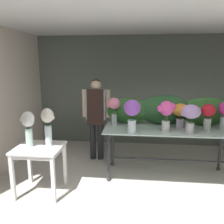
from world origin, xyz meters
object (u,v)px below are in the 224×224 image
object	(u,v)px
florist	(96,111)
vase_white_roses_tall	(28,125)
vase_fuchsia_stock	(166,113)
vase_rosy_lilies	(114,107)
display_table_glass	(168,136)
vase_violet_tulips	(132,112)
vase_lilac_freesia	(191,114)
vase_crimson_snapdragons	(208,114)
vase_cream_lisianthus_tall	(48,124)
side_table_white	(39,153)
vase_sunset_ranunculus	(181,112)

from	to	relation	value
florist	vase_white_roses_tall	world-z (taller)	florist
vase_fuchsia_stock	vase_rosy_lilies	world-z (taller)	vase_fuchsia_stock
vase_fuchsia_stock	florist	bearing A→B (deg)	148.87
display_table_glass	vase_violet_tulips	world-z (taller)	vase_violet_tulips
vase_lilac_freesia	vase_crimson_snapdragons	world-z (taller)	vase_lilac_freesia
vase_crimson_snapdragons	vase_violet_tulips	xyz separation A→B (m)	(-1.23, -0.27, 0.07)
display_table_glass	vase_cream_lisianthus_tall	bearing A→B (deg)	-159.86
display_table_glass	florist	world-z (taller)	florist
display_table_glass	vase_fuchsia_stock	distance (m)	0.49
florist	vase_cream_lisianthus_tall	world-z (taller)	florist
display_table_glass	vase_rosy_lilies	size ratio (longest dim) A/B	4.36
side_table_white	vase_violet_tulips	xyz separation A→B (m)	(1.37, 0.43, 0.58)
side_table_white	vase_lilac_freesia	size ratio (longest dim) A/B	1.59
vase_fuchsia_stock	side_table_white	bearing A→B (deg)	-163.71
display_table_glass	vase_white_roses_tall	distance (m)	2.28
vase_lilac_freesia	vase_sunset_ranunculus	bearing A→B (deg)	105.11
florist	vase_white_roses_tall	distance (m)	1.55
florist	vase_cream_lisianthus_tall	distance (m)	1.37
florist	vase_sunset_ranunculus	bearing A→B (deg)	-16.94
side_table_white	vase_rosy_lilies	xyz separation A→B (m)	(1.05, 0.86, 0.57)
vase_white_roses_tall	vase_sunset_ranunculus	bearing A→B (deg)	20.09
side_table_white	vase_crimson_snapdragons	distance (m)	2.74
florist	vase_white_roses_tall	xyz separation A→B (m)	(-0.78, -1.33, 0.05)
vase_fuchsia_stock	vase_cream_lisianthus_tall	size ratio (longest dim) A/B	0.88
vase_fuchsia_stock	vase_lilac_freesia	xyz separation A→B (m)	(0.37, -0.03, -0.01)
vase_rosy_lilies	vase_cream_lisianthus_tall	world-z (taller)	vase_rosy_lilies
vase_rosy_lilies	vase_crimson_snapdragons	bearing A→B (deg)	-5.76
vase_sunset_ranunculus	vase_rosy_lilies	bearing A→B (deg)	179.79
vase_rosy_lilies	vase_sunset_ranunculus	bearing A→B (deg)	-0.21
florist	vase_rosy_lilies	distance (m)	0.65
vase_lilac_freesia	vase_rosy_lilies	bearing A→B (deg)	165.12
florist	vase_fuchsia_stock	xyz separation A→B (m)	(1.28, -0.77, 0.17)
vase_lilac_freesia	vase_cream_lisianthus_tall	distance (m)	2.21
vase_lilac_freesia	vase_rosy_lilies	distance (m)	1.29
vase_white_roses_tall	vase_cream_lisianthus_tall	xyz separation A→B (m)	(0.28, 0.06, 0.01)
vase_fuchsia_stock	vase_white_roses_tall	xyz separation A→B (m)	(-2.06, -0.56, -0.12)
vase_rosy_lilies	vase_lilac_freesia	bearing A→B (deg)	-14.88
vase_cream_lisianthus_tall	vase_sunset_ranunculus	bearing A→B (deg)	21.05
vase_fuchsia_stock	vase_cream_lisianthus_tall	bearing A→B (deg)	-164.34
vase_crimson_snapdragons	florist	bearing A→B (deg)	162.24
vase_crimson_snapdragons	vase_rosy_lilies	size ratio (longest dim) A/B	0.89
florist	vase_violet_tulips	xyz separation A→B (m)	(0.73, -0.90, 0.19)
display_table_glass	vase_rosy_lilies	bearing A→B (deg)	172.84
vase_cream_lisianthus_tall	vase_lilac_freesia	bearing A→B (deg)	12.26
vase_fuchsia_stock	vase_crimson_snapdragons	size ratio (longest dim) A/B	1.14
side_table_white	vase_crimson_snapdragons	world-z (taller)	vase_crimson_snapdragons
vase_fuchsia_stock	vase_crimson_snapdragons	world-z (taller)	vase_fuchsia_stock
vase_lilac_freesia	vase_cream_lisianthus_tall	bearing A→B (deg)	-167.74
florist	vase_sunset_ranunculus	size ratio (longest dim) A/B	3.93
side_table_white	vase_white_roses_tall	distance (m)	0.45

